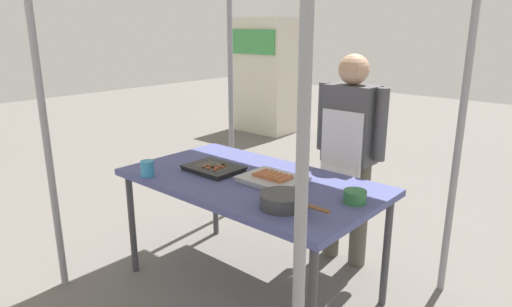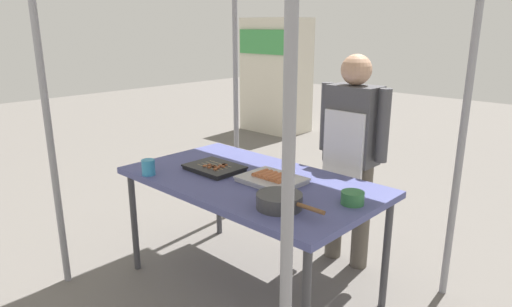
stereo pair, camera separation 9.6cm
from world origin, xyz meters
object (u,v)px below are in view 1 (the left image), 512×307
(vendor_woman, at_px, (349,145))
(neighbor_stall_left, at_px, (266,75))
(tray_grilled_sausages, at_px, (272,179))
(tray_meat_skewers, at_px, (214,168))
(condiment_bowl, at_px, (355,197))
(cooking_wok, at_px, (283,200))
(drink_cup_near_edge, at_px, (147,169))
(stall_table, at_px, (251,187))

(vendor_woman, distance_m, neighbor_stall_left, 4.30)
(tray_grilled_sausages, distance_m, tray_meat_skewers, 0.43)
(condiment_bowl, bearing_deg, tray_meat_skewers, -172.95)
(tray_meat_skewers, height_order, cooking_wok, cooking_wok)
(cooking_wok, bearing_deg, drink_cup_near_edge, -170.36)
(condiment_bowl, bearing_deg, cooking_wok, -128.83)
(cooking_wok, bearing_deg, stall_table, 152.11)
(stall_table, bearing_deg, tray_grilled_sausages, 14.45)
(vendor_woman, bearing_deg, stall_table, 69.57)
(tray_meat_skewers, height_order, neighbor_stall_left, neighbor_stall_left)
(stall_table, xyz_separation_m, vendor_woman, (0.27, 0.72, 0.17))
(condiment_bowl, relative_size, neighbor_stall_left, 0.07)
(neighbor_stall_left, bearing_deg, vendor_woman, -42.10)
(tray_meat_skewers, bearing_deg, cooking_wok, -14.48)
(tray_grilled_sausages, relative_size, tray_meat_skewers, 1.04)
(stall_table, distance_m, vendor_woman, 0.78)
(tray_grilled_sausages, relative_size, cooking_wok, 0.92)
(tray_grilled_sausages, height_order, cooking_wok, cooking_wok)
(cooking_wok, xyz_separation_m, vendor_woman, (-0.17, 0.94, 0.08))
(drink_cup_near_edge, bearing_deg, stall_table, 37.10)
(stall_table, height_order, condiment_bowl, condiment_bowl)
(tray_grilled_sausages, relative_size, condiment_bowl, 3.01)
(tray_grilled_sausages, bearing_deg, vendor_woman, 79.67)
(tray_meat_skewers, distance_m, cooking_wok, 0.74)
(tray_grilled_sausages, xyz_separation_m, drink_cup_near_edge, (-0.66, -0.43, 0.03))
(stall_table, distance_m, tray_meat_skewers, 0.30)
(tray_grilled_sausages, distance_m, neighbor_stall_left, 4.70)
(vendor_woman, bearing_deg, tray_meat_skewers, 54.09)
(stall_table, bearing_deg, cooking_wok, -27.89)
(stall_table, xyz_separation_m, cooking_wok, (0.43, -0.23, 0.09))
(stall_table, bearing_deg, neighbor_stall_left, 129.09)
(tray_meat_skewers, distance_m, vendor_woman, 0.94)
(drink_cup_near_edge, bearing_deg, tray_meat_skewers, 56.12)
(stall_table, xyz_separation_m, tray_grilled_sausages, (0.14, 0.04, 0.07))
(vendor_woman, xyz_separation_m, neighbor_stall_left, (-3.19, 2.88, 0.02))
(drink_cup_near_edge, xyz_separation_m, neighbor_stall_left, (-2.40, 3.99, 0.09))
(cooking_wok, height_order, condiment_bowl, cooking_wok)
(stall_table, relative_size, condiment_bowl, 13.06)
(tray_meat_skewers, bearing_deg, drink_cup_near_edge, -123.88)
(drink_cup_near_edge, bearing_deg, cooking_wok, 9.64)
(condiment_bowl, height_order, neighbor_stall_left, neighbor_stall_left)
(tray_meat_skewers, bearing_deg, tray_grilled_sausages, 10.74)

